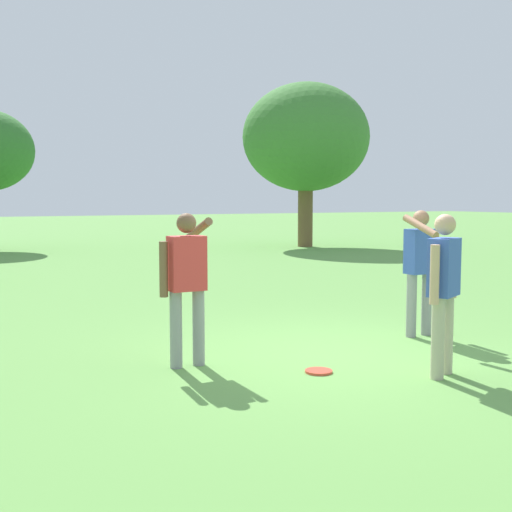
{
  "coord_description": "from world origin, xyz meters",
  "views": [
    {
      "loc": [
        -4.27,
        -6.14,
        1.8
      ],
      "look_at": [
        -0.08,
        1.83,
        1.0
      ],
      "focal_mm": 46.08,
      "sensor_mm": 36.0,
      "label": 1
    }
  ],
  "objects_px": {
    "person_thrower": "(186,277)",
    "frisbee": "(319,371)",
    "person_catcher": "(421,263)",
    "tree_far_right": "(306,138)",
    "person_bystander": "(444,284)"
  },
  "relations": [
    {
      "from": "frisbee",
      "to": "tree_far_right",
      "type": "relative_size",
      "value": 0.05
    },
    {
      "from": "person_bystander",
      "to": "frisbee",
      "type": "relative_size",
      "value": 5.77
    },
    {
      "from": "person_thrower",
      "to": "frisbee",
      "type": "height_order",
      "value": "person_thrower"
    },
    {
      "from": "person_catcher",
      "to": "frisbee",
      "type": "distance_m",
      "value": 2.52
    },
    {
      "from": "person_catcher",
      "to": "frisbee",
      "type": "relative_size",
      "value": 5.77
    },
    {
      "from": "person_thrower",
      "to": "frisbee",
      "type": "bearing_deg",
      "value": -38.36
    },
    {
      "from": "person_thrower",
      "to": "frisbee",
      "type": "relative_size",
      "value": 5.77
    },
    {
      "from": "person_catcher",
      "to": "person_bystander",
      "type": "distance_m",
      "value": 1.95
    },
    {
      "from": "person_bystander",
      "to": "person_catcher",
      "type": "bearing_deg",
      "value": 54.82
    },
    {
      "from": "person_thrower",
      "to": "person_bystander",
      "type": "relative_size",
      "value": 1.0
    },
    {
      "from": "person_thrower",
      "to": "tree_far_right",
      "type": "bearing_deg",
      "value": 53.9
    },
    {
      "from": "person_catcher",
      "to": "person_thrower",
      "type": "bearing_deg",
      "value": -179.54
    },
    {
      "from": "frisbee",
      "to": "person_thrower",
      "type": "bearing_deg",
      "value": 141.64
    },
    {
      "from": "person_catcher",
      "to": "tree_far_right",
      "type": "height_order",
      "value": "tree_far_right"
    },
    {
      "from": "person_thrower",
      "to": "frisbee",
      "type": "distance_m",
      "value": 1.7
    }
  ]
}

